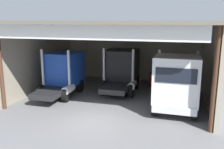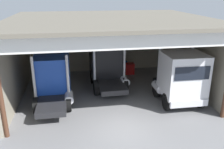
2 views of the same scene
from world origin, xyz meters
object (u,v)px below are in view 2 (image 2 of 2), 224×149
Objects in this scene: truck_black_center_bay at (107,65)px; tool_cart at (129,69)px; truck_white_yard_outside at (181,77)px; truck_blue_right_bay at (53,78)px; oil_drum at (124,66)px.

tool_cart is at bearing 45.16° from truck_black_center_bay.
truck_white_yard_outside is at bearing -73.83° from tool_cart.
truck_white_yard_outside is 4.37× the size of tool_cart.
truck_blue_right_bay reaches higher than oil_drum.
truck_black_center_bay is 1.15× the size of truck_white_yard_outside.
truck_white_yard_outside is at bearing -44.43° from truck_black_center_bay.
truck_black_center_bay is at bearing 28.18° from truck_blue_right_bay.
truck_blue_right_bay reaches higher than truck_black_center_bay.
oil_drum is 0.97m from tool_cart.
truck_white_yard_outside is 6.98m from tool_cart.
truck_blue_right_bay is at bearing -137.55° from oil_drum.
tool_cart is (-1.90, 6.56, -1.41)m from truck_white_yard_outside.
truck_black_center_bay is at bearing -121.91° from oil_drum.
oil_drum is (2.16, 3.47, -1.30)m from truck_black_center_bay.
truck_blue_right_bay is 8.51m from oil_drum.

